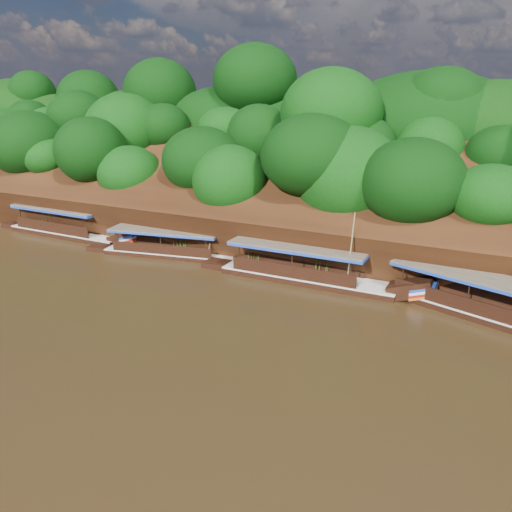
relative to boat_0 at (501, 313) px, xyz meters
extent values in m
plane|color=black|center=(-11.14, -7.27, -0.56)|extent=(160.00, 160.00, 0.00)
cube|color=black|center=(-11.14, 8.73, 2.94)|extent=(120.00, 16.12, 13.64)
cube|color=black|center=(-11.14, 18.73, -0.56)|extent=(120.00, 24.00, 12.00)
ellipsoid|color=#0E430B|center=(-47.14, 6.73, 2.64)|extent=(16.00, 8.00, 6.00)
ellipsoid|color=#0E430B|center=(-41.14, 14.73, 8.44)|extent=(20.00, 10.00, 8.00)
ellipsoid|color=#0E430B|center=(-17.14, 7.73, 2.94)|extent=(18.00, 8.00, 6.40)
ellipsoid|color=#0E430B|center=(-11.14, 15.73, 8.64)|extent=(24.00, 11.00, 8.40)
cube|color=black|center=(-0.73, 0.25, -0.56)|extent=(12.80, 6.13, 0.90)
cube|color=silver|center=(-0.73, 0.25, -0.13)|extent=(12.82, 6.19, 0.10)
cube|color=brown|center=(-1.49, 0.50, 1.85)|extent=(10.27, 5.56, 0.12)
cube|color=#1C41B8|center=(-1.49, 0.50, 1.73)|extent=(10.27, 5.56, 0.18)
cube|color=black|center=(-12.21, 1.07, -0.56)|extent=(12.45, 2.43, 0.93)
cube|color=silver|center=(-12.21, 1.07, -0.11)|extent=(12.45, 2.50, 0.10)
cube|color=black|center=(-5.23, 1.16, 0.17)|extent=(2.97, 1.74, 1.75)
cube|color=#1C41B8|center=(-4.45, 1.17, 0.48)|extent=(1.55, 1.79, 0.64)
cube|color=#A51212|center=(-4.45, 1.17, 0.13)|extent=(1.55, 1.79, 0.64)
cube|color=brown|center=(-12.99, 1.06, 1.94)|extent=(9.76, 2.74, 0.12)
cube|color=#1C41B8|center=(-12.99, 1.06, 1.81)|extent=(9.76, 2.74, 0.19)
cylinder|color=tan|center=(-9.10, 0.49, 2.48)|extent=(0.61, 1.16, 5.02)
cube|color=black|center=(-23.85, 1.51, -0.56)|extent=(11.77, 4.20, 0.79)
cube|color=silver|center=(-23.85, 1.51, -0.18)|extent=(11.78, 4.26, 0.09)
cube|color=black|center=(-17.44, 2.80, 0.06)|extent=(2.97, 1.96, 1.56)
cube|color=#1C41B8|center=(-16.73, 2.95, 0.33)|extent=(1.70, 1.76, 0.58)
cube|color=#A51212|center=(-16.73, 2.95, 0.03)|extent=(1.70, 1.76, 0.58)
cube|color=brown|center=(-24.56, 1.36, 1.57)|extent=(9.36, 3.99, 0.11)
cube|color=#1C41B8|center=(-24.56, 1.36, 1.46)|extent=(9.36, 3.99, 0.16)
cylinder|color=tan|center=(-20.36, 2.03, 2.26)|extent=(1.17, 0.51, 4.70)
cube|color=black|center=(-36.27, 2.10, -0.56)|extent=(12.45, 2.45, 0.96)
cube|color=silver|center=(-36.27, 2.10, -0.09)|extent=(12.45, 2.53, 0.11)
cube|color=black|center=(-29.28, 2.04, 0.20)|extent=(2.97, 1.79, 1.78)
cube|color=#1C41B8|center=(-28.50, 2.04, 0.52)|extent=(1.55, 1.85, 0.64)
cube|color=#A51212|center=(-28.50, 2.04, 0.15)|extent=(1.55, 1.85, 0.64)
cube|color=brown|center=(-37.05, 2.10, 2.03)|extent=(9.76, 2.79, 0.13)
cube|color=#1C41B8|center=(-37.05, 2.10, 1.90)|extent=(9.76, 2.79, 0.19)
cone|color=#346D1B|center=(-38.69, 1.76, 0.21)|extent=(1.50, 1.50, 1.54)
cone|color=#346D1B|center=(-30.24, 2.02, 0.36)|extent=(1.50, 1.50, 1.83)
cone|color=#346D1B|center=(-23.65, 2.09, 0.37)|extent=(1.50, 1.50, 1.86)
cone|color=#346D1B|center=(-16.73, 1.59, 0.09)|extent=(1.50, 1.50, 1.29)
cone|color=#346D1B|center=(-11.33, 2.13, 0.22)|extent=(1.50, 1.50, 1.56)
cone|color=#346D1B|center=(-4.99, 2.86, 0.54)|extent=(1.50, 1.50, 2.20)
camera|label=1|loc=(-0.62, -29.56, 11.92)|focal=35.00mm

